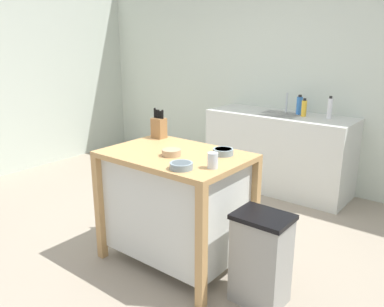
{
  "coord_description": "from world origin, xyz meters",
  "views": [
    {
      "loc": [
        2.0,
        -2.1,
        1.7
      ],
      "look_at": [
        0.17,
        0.21,
        0.84
      ],
      "focal_mm": 36.82,
      "sensor_mm": 36.0,
      "label": 1
    }
  ],
  "objects": [
    {
      "name": "drinking_cup",
      "position": [
        0.59,
        -0.11,
        0.94
      ],
      "size": [
        0.07,
        0.07,
        0.1
      ],
      "color": "silver",
      "rests_on": "kitchen_island"
    },
    {
      "name": "bowl_stoneware_deep",
      "position": [
        0.47,
        0.19,
        0.91
      ],
      "size": [
        0.15,
        0.15,
        0.05
      ],
      "color": "gray",
      "rests_on": "kitchen_island"
    },
    {
      "name": "bowl_ceramic_wide",
      "position": [
        0.44,
        -0.25,
        0.91
      ],
      "size": [
        0.15,
        0.15,
        0.04
      ],
      "color": "gray",
      "rests_on": "kitchen_island"
    },
    {
      "name": "wall_left",
      "position": [
        -2.94,
        0.84,
        1.3
      ],
      "size": [
        0.1,
        2.88,
        2.6
      ],
      "primitive_type": "cube",
      "color": "beige",
      "rests_on": "ground"
    },
    {
      "name": "sink_counter",
      "position": [
        0.07,
        1.93,
        0.45
      ],
      "size": [
        1.64,
        0.6,
        0.89
      ],
      "color": "silver",
      "rests_on": "ground"
    },
    {
      "name": "wall_back",
      "position": [
        0.0,
        2.28,
        1.3
      ],
      "size": [
        5.88,
        0.1,
        2.6
      ],
      "primitive_type": "cube",
      "color": "silver",
      "rests_on": "ground"
    },
    {
      "name": "sink_faucet",
      "position": [
        0.07,
        2.07,
        1.0
      ],
      "size": [
        0.02,
        0.02,
        0.22
      ],
      "color": "#B7BCC1",
      "rests_on": "sink_counter"
    },
    {
      "name": "bottle_spray_cleaner",
      "position": [
        0.59,
        2.01,
        1.0
      ],
      "size": [
        0.05,
        0.05,
        0.24
      ],
      "color": "white",
      "rests_on": "sink_counter"
    },
    {
      "name": "ground_plane",
      "position": [
        0.0,
        0.0,
        0.0
      ],
      "size": [
        6.88,
        6.88,
        0.0
      ],
      "primitive_type": "plane",
      "color": "gray",
      "rests_on": "ground"
    },
    {
      "name": "knife_block",
      "position": [
        -0.24,
        0.27,
        0.98
      ],
      "size": [
        0.11,
        0.09,
        0.25
      ],
      "color": "#9E7042",
      "rests_on": "kitchen_island"
    },
    {
      "name": "trash_bin",
      "position": [
        0.94,
        -0.04,
        0.32
      ],
      "size": [
        0.36,
        0.28,
        0.63
      ],
      "color": "gray",
      "rests_on": "ground"
    },
    {
      "name": "kitchen_island",
      "position": [
        0.17,
        0.01,
        0.5
      ],
      "size": [
        1.06,
        0.73,
        0.89
      ],
      "color": "tan",
      "rests_on": "ground"
    },
    {
      "name": "bowl_ceramic_small",
      "position": [
        0.19,
        -0.06,
        0.91
      ],
      "size": [
        0.14,
        0.14,
        0.05
      ],
      "color": "tan",
      "rests_on": "kitchen_island"
    },
    {
      "name": "bottle_dish_soap",
      "position": [
        0.33,
        1.96,
        0.98
      ],
      "size": [
        0.06,
        0.06,
        0.2
      ],
      "color": "yellow",
      "rests_on": "sink_counter"
    },
    {
      "name": "bottle_hand_soap",
      "position": [
        0.24,
        2.04,
        0.99
      ],
      "size": [
        0.06,
        0.06,
        0.22
      ],
      "color": "blue",
      "rests_on": "sink_counter"
    }
  ]
}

